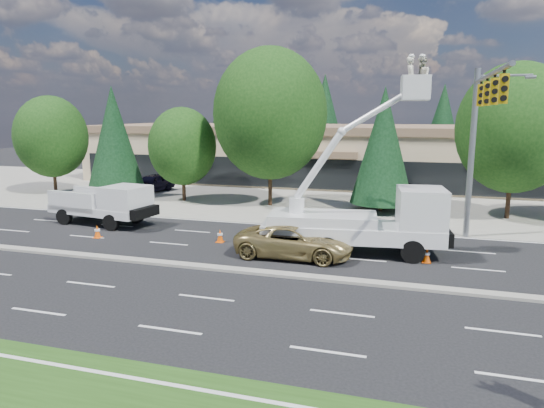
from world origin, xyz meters
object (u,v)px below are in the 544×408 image
(signal_mast, at_px, (479,127))
(minivan, at_px, (294,241))
(utility_pickup, at_px, (107,208))
(bucket_truck, at_px, (369,214))

(signal_mast, bearing_deg, minivan, -152.59)
(utility_pickup, relative_size, bucket_truck, 0.72)
(bucket_truck, xyz_separation_m, minivan, (-3.30, -1.50, -1.21))
(utility_pickup, xyz_separation_m, minivan, (12.58, -3.33, -0.25))
(utility_pickup, distance_m, bucket_truck, 16.01)
(signal_mast, relative_size, bucket_truck, 1.09)
(signal_mast, bearing_deg, bucket_truck, -150.70)
(utility_pickup, relative_size, minivan, 1.21)
(minivan, bearing_deg, signal_mast, -62.89)
(signal_mast, xyz_separation_m, utility_pickup, (-20.76, -0.92, -5.04))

